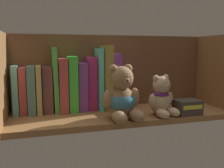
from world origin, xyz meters
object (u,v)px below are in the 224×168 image
(book_3, at_px, (39,89))
(book_10, at_px, (98,79))
(book_5, at_px, (55,80))
(book_2, at_px, (32,89))
(teddy_bear_larger, at_px, (122,98))
(book_9, at_px, (91,83))
(book_0, at_px, (16,90))
(book_7, at_px, (72,83))
(small_product_box, at_px, (187,107))
(book_12, at_px, (114,81))
(book_6, at_px, (63,85))
(teddy_bear_smaller, at_px, (162,98))
(book_1, at_px, (24,90))
(book_8, at_px, (81,86))
(book_11, at_px, (105,77))
(book_4, at_px, (48,89))

(book_3, height_order, book_10, book_10)
(book_5, bearing_deg, book_2, 180.00)
(book_3, distance_m, teddy_bear_larger, 0.32)
(book_2, distance_m, book_3, 0.03)
(book_9, bearing_deg, book_0, 180.00)
(book_0, bearing_deg, teddy_bear_larger, -26.46)
(book_5, relative_size, book_7, 1.16)
(small_product_box, bearing_deg, book_12, 141.06)
(book_6, distance_m, teddy_bear_larger, 0.25)
(teddy_bear_smaller, bearing_deg, book_2, 159.21)
(book_3, distance_m, book_12, 0.29)
(book_1, relative_size, book_5, 0.70)
(book_5, distance_m, book_9, 0.14)
(book_3, distance_m, teddy_bear_smaller, 0.45)
(book_8, bearing_deg, book_11, 0.00)
(book_5, xyz_separation_m, book_9, (0.14, 0.00, -0.02))
(teddy_bear_smaller, bearing_deg, book_8, 147.00)
(book_11, height_order, small_product_box, book_11)
(book_11, relative_size, book_12, 1.15)
(book_0, distance_m, book_2, 0.06)
(book_12, distance_m, teddy_bear_smaller, 0.22)
(book_7, bearing_deg, book_10, 0.00)
(book_8, xyz_separation_m, book_12, (0.13, 0.00, 0.02))
(book_1, height_order, book_5, book_5)
(book_10, distance_m, book_12, 0.07)
(book_4, relative_size, small_product_box, 1.92)
(book_1, xyz_separation_m, book_12, (0.35, 0.00, 0.02))
(book_2, bearing_deg, book_4, 0.00)
(book_3, height_order, book_11, book_11)
(book_6, xyz_separation_m, teddy_bear_larger, (0.18, -0.17, -0.03))
(book_7, bearing_deg, book_1, 180.00)
(teddy_bear_larger, xyz_separation_m, small_product_box, (0.25, -0.01, -0.05))
(teddy_bear_smaller, bearing_deg, book_5, 154.82)
(book_2, relative_size, book_12, 0.81)
(book_9, xyz_separation_m, teddy_bear_larger, (0.07, -0.17, -0.03))
(book_7, bearing_deg, book_0, 180.00)
(book_2, bearing_deg, book_9, 0.00)
(book_3, height_order, book_7, book_7)
(book_5, distance_m, small_product_box, 0.50)
(book_11, relative_size, teddy_bear_larger, 1.35)
(book_3, bearing_deg, book_9, 0.00)
(book_1, xyz_separation_m, book_11, (0.31, 0.00, 0.04))
(book_3, bearing_deg, book_4, 0.00)
(book_6, distance_m, book_10, 0.14)
(book_10, bearing_deg, book_8, 180.00)
(book_2, xyz_separation_m, teddy_bear_smaller, (0.45, -0.17, -0.03))
(book_2, height_order, book_7, book_7)
(small_product_box, bearing_deg, book_0, 163.01)
(book_12, bearing_deg, book_2, 180.00)
(book_6, distance_m, book_9, 0.11)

